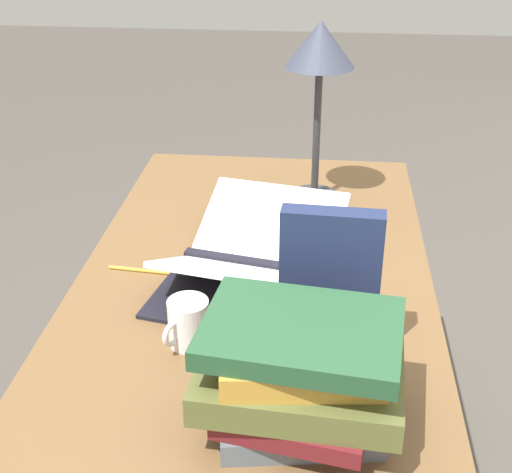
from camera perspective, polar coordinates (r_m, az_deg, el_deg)
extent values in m
cube|color=brown|center=(1.51, -0.06, -3.42)|extent=(1.30, 0.73, 0.03)
cube|color=brown|center=(2.26, -6.55, -3.26)|extent=(0.06, 0.06, 0.72)
cube|color=brown|center=(2.22, 9.71, -4.08)|extent=(0.06, 0.06, 0.72)
cube|color=black|center=(1.51, 0.07, -2.26)|extent=(0.09, 0.32, 0.02)
cube|color=black|center=(1.62, 1.41, -0.25)|extent=(0.29, 0.37, 0.01)
cube|color=black|center=(1.40, -1.48, -5.00)|extent=(0.29, 0.37, 0.01)
cube|color=white|center=(1.58, 1.26, 1.03)|extent=(0.26, 0.35, 0.11)
cube|color=white|center=(1.39, -1.28, -2.93)|extent=(0.26, 0.35, 0.11)
cube|color=slate|center=(1.12, 3.43, -14.08)|extent=(0.20, 0.26, 0.04)
cube|color=maroon|center=(1.10, 3.48, -12.75)|extent=(0.25, 0.25, 0.03)
cube|color=brown|center=(1.07, 3.54, -11.17)|extent=(0.23, 0.31, 0.05)
cube|color=#BC8933|center=(1.04, 3.61, -9.29)|extent=(0.20, 0.25, 0.04)
cube|color=#234C2D|center=(1.02, 3.67, -7.68)|extent=(0.24, 0.30, 0.03)
cube|color=#1E284C|center=(1.20, 5.89, -3.90)|extent=(0.05, 0.17, 0.28)
cylinder|color=#2D2D33|center=(1.82, 4.67, 3.21)|extent=(0.12, 0.12, 0.02)
cylinder|color=#2D2D33|center=(1.76, 4.88, 8.26)|extent=(0.02, 0.02, 0.32)
cone|color=#333847|center=(1.70, 5.18, 15.10)|extent=(0.16, 0.16, 0.11)
cylinder|color=white|center=(1.27, -5.41, -6.86)|extent=(0.07, 0.07, 0.09)
torus|color=white|center=(1.25, -6.68, -7.72)|extent=(0.05, 0.03, 0.05)
cylinder|color=gold|center=(1.52, -9.02, -2.70)|extent=(0.02, 0.15, 0.01)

